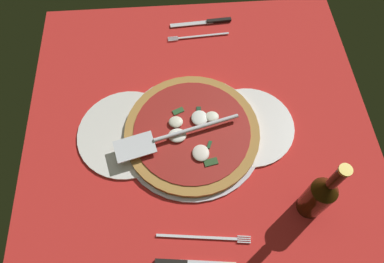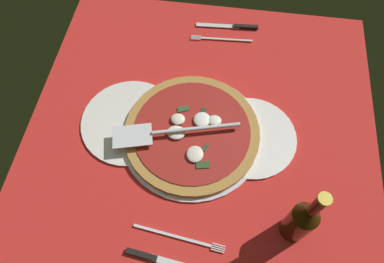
{
  "view_description": "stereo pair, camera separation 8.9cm",
  "coord_description": "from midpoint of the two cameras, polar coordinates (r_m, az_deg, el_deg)",
  "views": [
    {
      "loc": [
        5.2,
        44.64,
        80.79
      ],
      "look_at": [
        2.15,
        2.32,
        2.05
      ],
      "focal_mm": 32.88,
      "sensor_mm": 36.0,
      "label": 1
    },
    {
      "loc": [
        -3.73,
        44.34,
        80.79
      ],
      "look_at": [
        2.15,
        2.32,
        2.05
      ],
      "focal_mm": 32.88,
      "sensor_mm": 36.0,
      "label": 2
    }
  ],
  "objects": [
    {
      "name": "place_setting_far",
      "position": [
        0.81,
        -2.72,
        -19.13
      ],
      "size": [
        22.75,
        14.7,
        1.4
      ],
      "rotation": [
        0.0,
        0.0,
        3.02
      ],
      "color": "white",
      "rests_on": "ground_plane"
    },
    {
      "name": "beer_bottle",
      "position": [
        0.79,
        16.98,
        -10.2
      ],
      "size": [
        5.71,
        5.71,
        23.16
      ],
      "color": "#311B06",
      "rests_on": "ground_plane"
    },
    {
      "name": "checker_pattern",
      "position": [
        0.92,
        -1.53,
        0.5
      ],
      "size": [
        90.45,
        90.45,
        0.1
      ],
      "color": "silver",
      "rests_on": "ground_plane"
    },
    {
      "name": "dinner_plate_right",
      "position": [
        0.93,
        -13.14,
        -0.54
      ],
      "size": [
        25.68,
        25.68,
        1.0
      ],
      "primitive_type": "cylinder",
      "color": "silver",
      "rests_on": "ground_plane"
    },
    {
      "name": "ground_plane",
      "position": [
        0.93,
        -1.52,
        0.37
      ],
      "size": [
        90.45,
        90.45,
        0.8
      ],
      "primitive_type": "cube",
      "color": "red"
    },
    {
      "name": "pizza",
      "position": [
        0.89,
        -2.84,
        -0.3
      ],
      "size": [
        34.5,
        34.5,
        3.05
      ],
      "color": "#B27E3C",
      "rests_on": "pizza_pan"
    },
    {
      "name": "dinner_plate_left",
      "position": [
        0.92,
        6.53,
        0.6
      ],
      "size": [
        23.42,
        23.42,
        1.0
      ],
      "primitive_type": "cylinder",
      "color": "white",
      "rests_on": "ground_plane"
    },
    {
      "name": "pizza_server",
      "position": [
        0.86,
        -6.64,
        -1.03
      ],
      "size": [
        31.58,
        11.41,
        1.0
      ],
      "rotation": [
        0.0,
        0.0,
        0.25
      ],
      "color": "silver",
      "rests_on": "pizza"
    },
    {
      "name": "place_setting_near",
      "position": [
        1.12,
        -0.66,
        16.02
      ],
      "size": [
        21.17,
        13.23,
        1.4
      ],
      "rotation": [
        0.0,
        0.0,
        0.06
      ],
      "color": "white",
      "rests_on": "ground_plane"
    },
    {
      "name": "pizza_pan",
      "position": [
        0.91,
        -2.81,
        -0.7
      ],
      "size": [
        36.46,
        36.46,
        0.95
      ],
      "primitive_type": "cylinder",
      "color": "silver",
      "rests_on": "ground_plane"
    }
  ]
}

